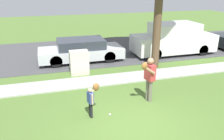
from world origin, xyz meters
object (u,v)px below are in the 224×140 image
at_px(person_adult, 149,75).
at_px(person_child, 92,97).
at_px(baseball, 110,115).
at_px(parked_van_white, 173,39).
at_px(utility_cabinet, 79,63).
at_px(parked_sedan_silver, 81,50).

bearing_deg(person_adult, person_child, -1.41).
height_order(person_adult, baseball, person_adult).
bearing_deg(parked_van_white, baseball, -133.87).
height_order(person_child, utility_cabinet, utility_cabinet).
bearing_deg(utility_cabinet, parked_van_white, 16.90).
relative_size(person_adult, utility_cabinet, 1.46).
distance_m(baseball, parked_van_white, 8.25).
relative_size(baseball, parked_sedan_silver, 0.02).
bearing_deg(parked_sedan_silver, baseball, -90.33).
bearing_deg(person_adult, parked_sedan_silver, -86.73).
relative_size(person_adult, baseball, 22.55).
xyz_separation_m(person_adult, person_child, (-2.18, -0.45, -0.33)).
relative_size(baseball, parked_van_white, 0.01).
xyz_separation_m(utility_cabinet, parked_van_white, (6.06, 1.84, 0.33)).
height_order(parked_sedan_silver, parked_van_white, parked_van_white).
distance_m(person_child, parked_van_white, 8.50).
bearing_deg(baseball, utility_cabinet, 95.24).
xyz_separation_m(person_child, parked_sedan_silver, (0.58, 5.91, -0.08)).
bearing_deg(person_child, parked_sedan_silver, 71.37).
distance_m(baseball, parked_sedan_silver, 6.09).
bearing_deg(parked_sedan_silver, utility_cabinet, -101.63).
relative_size(utility_cabinet, parked_van_white, 0.23).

